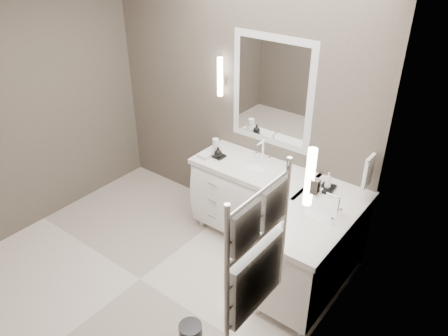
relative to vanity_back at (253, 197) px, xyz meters
The scene contains 18 objects.
floor 1.39m from the vanity_back, 110.17° to the right, with size 3.20×3.00×0.01m, color #F0E1D1.
wall_back 1.01m from the vanity_back, 148.11° to the left, with size 3.20×0.01×2.70m, color #554C44.
wall_left 2.54m from the vanity_back, 149.20° to the right, with size 0.01×3.00×2.70m, color #554C44.
wall_right 1.89m from the vanity_back, 46.69° to the right, with size 0.01×3.00×2.70m, color #554C44.
vanity_back is the anchor object (origin of this frame).
vanity_right 0.93m from the vanity_back, 20.38° to the right, with size 0.59×1.24×0.97m.
mirror_back 1.10m from the vanity_back, 90.00° to the left, with size 0.90×0.02×1.10m.
mirror_right 1.62m from the vanity_back, 20.48° to the right, with size 0.02×0.90×1.10m.
sconce_back 1.27m from the vanity_back, 160.98° to the left, with size 0.06×0.06×0.40m.
sconce_right 1.84m from the vanity_back, 43.07° to the right, with size 0.06×0.06×0.40m.
towel_bar_corner 1.26m from the vanity_back, ahead, with size 0.03×0.22×0.30m.
towel_ladder 2.16m from the vanity_back, 55.90° to the right, with size 0.06×0.58×0.90m.
amenity_tray_back 0.56m from the vanity_back, behind, with size 0.15×0.11×0.02m, color black.
amenity_tray_right 0.86m from the vanity_back, ahead, with size 0.13×0.17×0.03m, color black.
water_bottle 0.64m from the vanity_back, behind, with size 0.07×0.07×0.20m, color silver.
soap_bottle_a 0.64m from the vanity_back, behind, with size 0.06×0.07×0.14m, color white.
soap_bottle_b 0.59m from the vanity_back, 166.06° to the right, with size 0.08×0.08×0.11m, color black.
soap_bottle_c 0.90m from the vanity_back, ahead, with size 0.06×0.06×0.15m, color white.
Camera 1 is at (2.52, -1.95, 3.01)m, focal length 35.00 mm.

